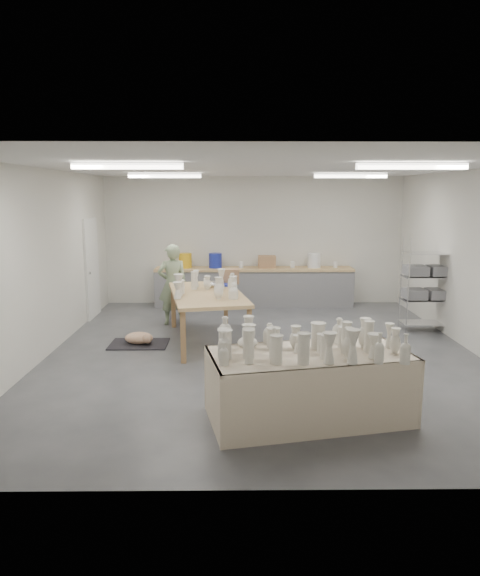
{
  "coord_description": "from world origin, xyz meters",
  "views": [
    {
      "loc": [
        -0.45,
        -8.16,
        2.59
      ],
      "look_at": [
        -0.36,
        0.25,
        1.05
      ],
      "focal_mm": 32.0,
      "sensor_mm": 36.0,
      "label": 1
    }
  ],
  "objects_px": {
    "red_stool": "(175,307)",
    "work_table": "(210,291)",
    "drying_table": "(307,382)",
    "potter": "(173,285)"
  },
  "relations": [
    {
      "from": "drying_table",
      "to": "red_stool",
      "type": "distance_m",
      "value": 5.18
    },
    {
      "from": "red_stool",
      "to": "work_table",
      "type": "bearing_deg",
      "value": -61.01
    },
    {
      "from": "drying_table",
      "to": "work_table",
      "type": "bearing_deg",
      "value": 99.56
    },
    {
      "from": "potter",
      "to": "work_table",
      "type": "bearing_deg",
      "value": 110.94
    },
    {
      "from": "work_table",
      "to": "potter",
      "type": "distance_m",
      "value": 1.43
    },
    {
      "from": "work_table",
      "to": "drying_table",
      "type": "bearing_deg",
      "value": -79.25
    },
    {
      "from": "work_table",
      "to": "potter",
      "type": "relative_size",
      "value": 1.57
    },
    {
      "from": "drying_table",
      "to": "red_stool",
      "type": "bearing_deg",
      "value": 102.01
    },
    {
      "from": "drying_table",
      "to": "potter",
      "type": "height_order",
      "value": "potter"
    },
    {
      "from": "drying_table",
      "to": "red_stool",
      "type": "relative_size",
      "value": 5.84
    }
  ]
}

